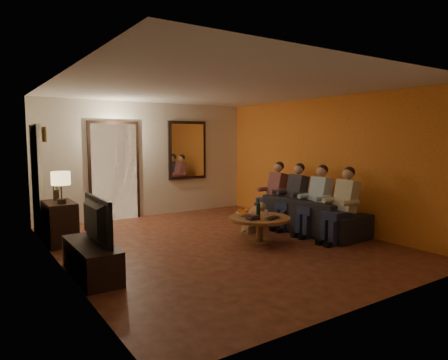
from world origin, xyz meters
TOP-DOWN VIEW (x-y plane):
  - floor at (0.00, 0.00)m, footprint 5.00×6.00m
  - ceiling at (0.00, 0.00)m, footprint 5.00×6.00m
  - back_wall at (0.00, 3.00)m, footprint 5.00×0.02m
  - front_wall at (0.00, -3.00)m, footprint 5.00×0.02m
  - left_wall at (-2.50, 0.00)m, footprint 0.02×6.00m
  - right_wall at (2.50, 0.00)m, footprint 0.02×6.00m
  - orange_accent at (2.49, 0.00)m, footprint 0.01×6.00m
  - kitchen_doorway at (-0.80, 2.98)m, footprint 1.00×0.06m
  - door_trim at (-0.80, 2.97)m, footprint 1.12×0.04m
  - fridge_glimpse at (-0.55, 2.98)m, footprint 0.45×0.03m
  - mirror_frame at (1.00, 2.96)m, footprint 1.00×0.05m
  - mirror_glass at (1.00, 2.93)m, footprint 0.86×0.02m
  - white_door at (-2.46, 2.30)m, footprint 0.06×0.85m
  - framed_art at (-2.47, 1.30)m, footprint 0.03×0.28m
  - art_canvas at (-2.46, 1.30)m, footprint 0.01×0.22m
  - dresser at (-2.25, 1.49)m, footprint 0.45×0.81m
  - table_lamp at (-2.25, 1.27)m, footprint 0.30×0.30m
  - flower_vase at (-2.25, 1.71)m, footprint 0.14×0.14m
  - tv_stand at (-2.25, -0.42)m, footprint 0.45×1.32m
  - tv at (-2.25, -0.42)m, footprint 1.03×0.14m
  - sofa at (1.96, -0.18)m, footprint 2.29×0.98m
  - person_a at (1.86, -1.08)m, footprint 0.60×0.40m
  - person_b at (1.86, -0.48)m, footprint 0.60×0.40m
  - person_c at (1.86, 0.12)m, footprint 0.60×0.40m
  - person_d at (1.86, 0.72)m, footprint 0.60×0.40m
  - dog at (1.04, 0.39)m, footprint 0.59×0.34m
  - coffee_table at (0.62, -0.32)m, footprint 1.12×1.12m
  - bowl at (0.44, -0.10)m, footprint 0.26×0.26m
  - oranges at (0.44, -0.10)m, footprint 0.20×0.20m
  - wine_bottle at (0.67, -0.22)m, footprint 0.07×0.07m
  - wine_glass at (0.80, -0.27)m, footprint 0.06×0.06m
  - book_stack at (0.40, -0.42)m, footprint 0.20×0.15m
  - laptop at (0.72, -0.60)m, footprint 0.38×0.32m

SIDE VIEW (x-z plane):
  - floor at x=0.00m, z-range -0.01..0.01m
  - tv_stand at x=-2.25m, z-range 0.00..0.44m
  - coffee_table at x=0.62m, z-range 0.00..0.45m
  - dog at x=1.04m, z-range 0.00..0.56m
  - sofa at x=1.96m, z-range 0.00..0.66m
  - dresser at x=-2.25m, z-range 0.00..0.72m
  - laptop at x=0.72m, z-range 0.45..0.48m
  - bowl at x=0.44m, z-range 0.45..0.51m
  - book_stack at x=0.40m, z-range 0.45..0.52m
  - wine_glass at x=0.80m, z-range 0.45..0.55m
  - oranges at x=0.44m, z-range 0.51..0.59m
  - person_a at x=1.86m, z-range 0.00..1.20m
  - person_b at x=1.86m, z-range 0.00..1.20m
  - person_c at x=1.86m, z-range 0.00..1.20m
  - person_d at x=1.86m, z-range 0.00..1.20m
  - wine_bottle at x=0.67m, z-range 0.45..0.76m
  - tv at x=-2.25m, z-range 0.44..1.03m
  - fridge_glimpse at x=-0.55m, z-range 0.05..1.75m
  - flower_vase at x=-2.25m, z-range 0.72..1.16m
  - table_lamp at x=-2.25m, z-range 0.72..1.26m
  - white_door at x=-2.46m, z-range 0.00..2.04m
  - kitchen_doorway at x=-0.80m, z-range 0.00..2.10m
  - door_trim at x=-0.80m, z-range -0.06..2.16m
  - back_wall at x=0.00m, z-range 0.00..2.60m
  - front_wall at x=0.00m, z-range 0.00..2.60m
  - left_wall at x=-2.50m, z-range 0.00..2.60m
  - right_wall at x=2.50m, z-range 0.00..2.60m
  - orange_accent at x=2.49m, z-range 0.00..2.60m
  - mirror_frame at x=1.00m, z-range 0.80..2.20m
  - mirror_glass at x=1.00m, z-range 0.87..2.13m
  - framed_art at x=-2.47m, z-range 1.73..1.97m
  - art_canvas at x=-2.46m, z-range 1.76..1.94m
  - ceiling at x=0.00m, z-range 2.60..2.60m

